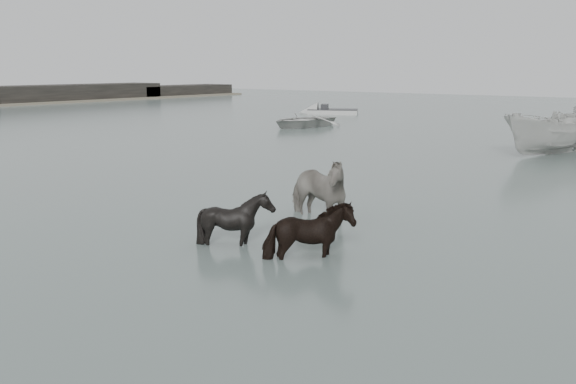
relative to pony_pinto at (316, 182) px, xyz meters
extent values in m
plane|color=#53635D|center=(0.02, -2.48, -0.89)|extent=(140.00, 140.00, 0.00)
imported|color=black|center=(0.00, 0.00, 0.00)|extent=(2.27, 1.41, 1.78)
imported|color=black|center=(1.76, -2.71, -0.19)|extent=(1.52, 1.66, 1.40)
imported|color=black|center=(0.00, -2.78, -0.20)|extent=(1.41, 1.29, 1.37)
imported|color=beige|center=(-14.14, 18.83, -0.41)|extent=(3.76, 4.92, 0.95)
imported|color=#B4B4AF|center=(1.04, 14.87, 0.06)|extent=(3.41, 5.26, 1.90)
cube|color=black|center=(-49.98, 25.52, 0.06)|extent=(4.50, 24.00, 1.50)
cube|color=black|center=(-49.98, 42.52, -0.14)|extent=(4.50, 14.00, 1.10)
camera|label=1|loc=(8.35, -11.98, 2.61)|focal=40.00mm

